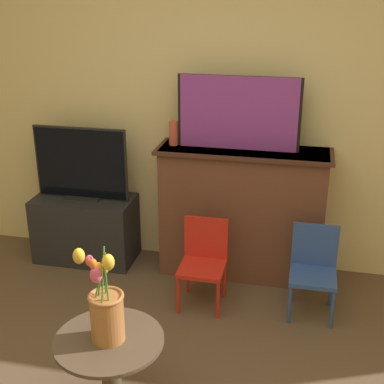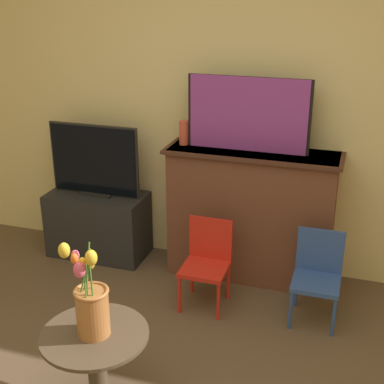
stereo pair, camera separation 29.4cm
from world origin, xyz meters
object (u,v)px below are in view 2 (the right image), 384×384
(painting, at_px, (248,114))
(chair_red, at_px, (207,259))
(vase_tulips, at_px, (91,304))
(tv_monitor, at_px, (94,161))
(chair_blue, at_px, (317,272))

(painting, xyz_separation_m, chair_red, (-0.15, -0.47, -0.92))
(chair_red, distance_m, vase_tulips, 1.24)
(painting, bearing_deg, vase_tulips, -103.98)
(tv_monitor, height_order, vase_tulips, tv_monitor)
(painting, distance_m, chair_red, 1.05)
(vase_tulips, bearing_deg, painting, 76.02)
(tv_monitor, distance_m, chair_red, 1.23)
(chair_red, bearing_deg, tv_monitor, 158.04)
(tv_monitor, bearing_deg, painting, 2.02)
(tv_monitor, xyz_separation_m, chair_blue, (1.80, -0.38, -0.47))
(vase_tulips, bearing_deg, tv_monitor, 116.63)
(painting, bearing_deg, tv_monitor, -177.98)
(painting, relative_size, tv_monitor, 1.18)
(painting, distance_m, chair_blue, 1.18)
(painting, relative_size, chair_blue, 1.43)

